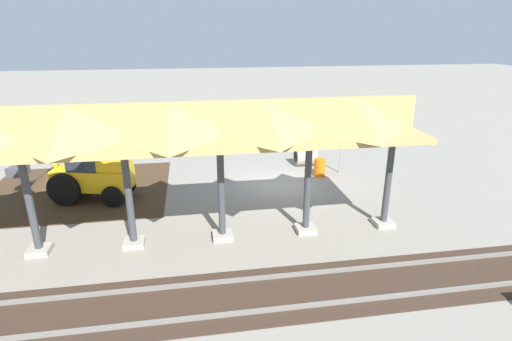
{
  "coord_description": "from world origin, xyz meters",
  "views": [
    {
      "loc": [
        3.99,
        17.34,
        7.05
      ],
      "look_at": [
        1.51,
        2.29,
        1.6
      ],
      "focal_mm": 28.0,
      "sensor_mm": 36.0,
      "label": 1
    }
  ],
  "objects_px": {
    "backhoe": "(89,172)",
    "traffic_barrel": "(320,167)",
    "stop_sign": "(341,143)",
    "concrete_pipe": "(305,156)"
  },
  "relations": [
    {
      "from": "backhoe",
      "to": "traffic_barrel",
      "type": "distance_m",
      "value": 10.77
    },
    {
      "from": "stop_sign",
      "to": "traffic_barrel",
      "type": "bearing_deg",
      "value": 14.29
    },
    {
      "from": "stop_sign",
      "to": "concrete_pipe",
      "type": "distance_m",
      "value": 2.32
    },
    {
      "from": "stop_sign",
      "to": "backhoe",
      "type": "height_order",
      "value": "backhoe"
    },
    {
      "from": "stop_sign",
      "to": "traffic_barrel",
      "type": "relative_size",
      "value": 2.49
    },
    {
      "from": "stop_sign",
      "to": "backhoe",
      "type": "distance_m",
      "value": 11.95
    },
    {
      "from": "backhoe",
      "to": "stop_sign",
      "type": "bearing_deg",
      "value": -173.03
    },
    {
      "from": "stop_sign",
      "to": "traffic_barrel",
      "type": "xyz_separation_m",
      "value": [
        1.18,
        0.3,
        -1.16
      ]
    },
    {
      "from": "traffic_barrel",
      "to": "stop_sign",
      "type": "bearing_deg",
      "value": -165.71
    },
    {
      "from": "stop_sign",
      "to": "concrete_pipe",
      "type": "relative_size",
      "value": 2.0
    }
  ]
}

